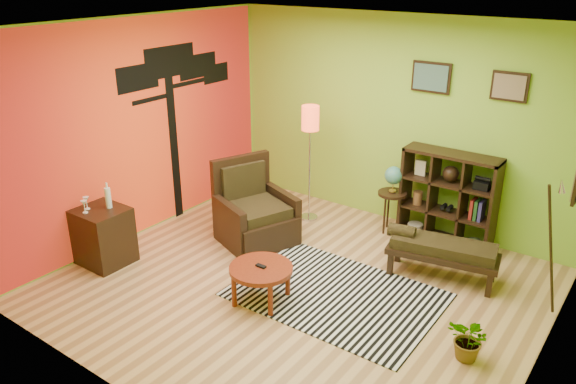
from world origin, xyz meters
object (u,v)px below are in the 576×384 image
Objects in this scene: armchair at (254,216)px; floor_lamp at (310,129)px; cube_shelf at (449,198)px; bench at (440,249)px; globe_table at (393,183)px; side_cabinet at (103,236)px; potted_plant at (470,344)px; coffee_table at (261,272)px.

armchair is 1.39m from floor_lamp.
cube_shelf is 0.93× the size of bench.
armchair is at bearing -137.11° from globe_table.
side_cabinet is at bearing -124.95° from armchair.
side_cabinet is at bearing -130.98° from globe_table.
bench is at bearing 122.98° from potted_plant.
armchair reaches higher than side_cabinet.
cube_shelf reaches higher than potted_plant.
cube_shelf reaches higher than coffee_table.
floor_lamp is 1.76× the size of globe_table.
cube_shelf is (1.06, 2.50, 0.24)m from coffee_table.
floor_lamp is at bearing 110.46° from coffee_table.
armchair is 0.93× the size of cube_shelf.
side_cabinet is 0.84× the size of cube_shelf.
bench is (0.28, -0.93, -0.23)m from cube_shelf.
potted_plant is (1.07, -2.15, -0.43)m from cube_shelf.
bench reaches higher than coffee_table.
armchair is 0.86× the size of bench.
armchair is 2.38m from bench.
side_cabinet reaches higher than coffee_table.
globe_table is at bearing 49.02° from side_cabinet.
cube_shelf is 2.44m from potted_plant.
globe_table is 0.77× the size of cube_shelf.
bench reaches higher than potted_plant.
potted_plant is at bearing 10.73° from side_cabinet.
floor_lamp is (-0.76, 2.04, 0.96)m from coffee_table.
bench is at bearing 11.76° from armchair.
globe_table reaches higher than potted_plant.
coffee_table is 0.52× the size of bench.
coffee_table is at bearing 12.04° from side_cabinet.
bench is (2.32, 0.48, 0.05)m from armchair.
floor_lamp is at bearing 149.75° from potted_plant.
side_cabinet is 1.09× the size of globe_table.
coffee_table is at bearing -112.93° from cube_shelf.
potted_plant is (4.18, 0.79, -0.18)m from side_cabinet.
coffee_table is 2.39m from globe_table.
coffee_table is 0.56× the size of cube_shelf.
bench is 1.47m from potted_plant.
globe_table is 2.71m from potted_plant.
cube_shelf is at bearing 34.64° from armchair.
armchair reaches higher than potted_plant.
armchair is 3.21m from potted_plant.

